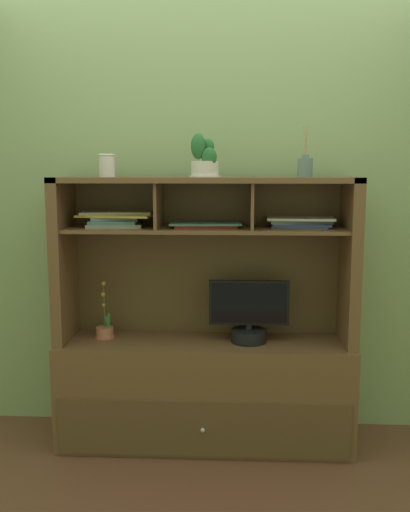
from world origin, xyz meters
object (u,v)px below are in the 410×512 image
object	(u,v)px
potted_orchid	(105,330)
magazine_stack_left	(115,219)
tv_monitor	(249,317)
media_console	(205,364)
magazine_stack_right	(300,222)
diffuser_bottle	(305,167)
potted_succulent	(204,160)
magazine_stack_centre	(205,225)
ceramic_vase	(107,165)

from	to	relation	value
potted_orchid	magazine_stack_left	world-z (taller)	magazine_stack_left
tv_monitor	magazine_stack_left	bearing A→B (deg)	177.78
media_console	magazine_stack_right	world-z (taller)	media_console
diffuser_bottle	potted_succulent	bearing A→B (deg)	-179.78
magazine_stack_centre	magazine_stack_left	bearing A→B (deg)	-177.87
media_console	magazine_stack_centre	bearing A→B (deg)	93.49
diffuser_bottle	potted_succulent	distance (m)	0.54
potted_succulent	ceramic_vase	size ratio (longest dim) A/B	1.85
media_console	tv_monitor	size ratio (longest dim) A/B	3.71
magazine_stack_centre	diffuser_bottle	bearing A→B (deg)	-5.06
magazine_stack_centre	potted_succulent	world-z (taller)	potted_succulent
magazine_stack_centre	ceramic_vase	world-z (taller)	ceramic_vase
media_console	potted_succulent	bearing A→B (deg)	-100.11
tv_monitor	ceramic_vase	world-z (taller)	ceramic_vase
media_console	diffuser_bottle	xyz separation A→B (m)	(0.53, -0.03, 1.10)
tv_monitor	magazine_stack_left	distance (m)	0.91
tv_monitor	magazine_stack_centre	xyz separation A→B (m)	(-0.24, 0.05, 0.50)
potted_orchid	potted_succulent	distance (m)	1.11
magazine_stack_right	potted_succulent	world-z (taller)	potted_succulent
media_console	potted_orchid	world-z (taller)	media_console
magazine_stack_left	magazine_stack_centre	distance (m)	0.49
tv_monitor	magazine_stack_centre	world-z (taller)	magazine_stack_centre
magazine_stack_left	potted_orchid	bearing A→B (deg)	171.11
magazine_stack_right	magazine_stack_centre	bearing A→B (deg)	-177.71
magazine_stack_right	diffuser_bottle	world-z (taller)	diffuser_bottle
magazine_stack_right	diffuser_bottle	bearing A→B (deg)	-81.26
magazine_stack_centre	magazine_stack_right	xyz separation A→B (m)	(0.52, 0.02, 0.01)
magazine_stack_left	magazine_stack_centre	size ratio (longest dim) A/B	1.06
magazine_stack_left	media_console	bearing A→B (deg)	-0.41
magazine_stack_left	diffuser_bottle	world-z (taller)	diffuser_bottle
potted_orchid	magazine_stack_centre	distance (m)	0.83
magazine_stack_left	ceramic_vase	bearing A→B (deg)	-159.89
media_console	magazine_stack_centre	size ratio (longest dim) A/B	4.08
potted_orchid	magazine_stack_centre	size ratio (longest dim) A/B	0.83
tv_monitor	ceramic_vase	distance (m)	1.13
media_console	diffuser_bottle	bearing A→B (deg)	-2.72
tv_monitor	ceramic_vase	size ratio (longest dim) A/B	3.57
diffuser_bottle	potted_succulent	world-z (taller)	diffuser_bottle
tv_monitor	diffuser_bottle	distance (m)	0.86
diffuser_bottle	potted_succulent	xyz separation A→B (m)	(-0.53, -0.00, 0.04)
magazine_stack_right	media_console	bearing A→B (deg)	-175.30
potted_orchid	magazine_stack_left	bearing A→B (deg)	-8.89
ceramic_vase	potted_succulent	bearing A→B (deg)	-1.92
magazine_stack_right	potted_orchid	bearing A→B (deg)	-178.59
tv_monitor	magazine_stack_left	xyz separation A→B (m)	(-0.74, 0.03, 0.53)
magazine_stack_left	magazine_stack_right	world-z (taller)	magazine_stack_left
magazine_stack_left	ceramic_vase	world-z (taller)	ceramic_vase
potted_orchid	ceramic_vase	world-z (taller)	ceramic_vase
magazine_stack_right	ceramic_vase	world-z (taller)	ceramic_vase
magazine_stack_left	magazine_stack_centre	bearing A→B (deg)	2.13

